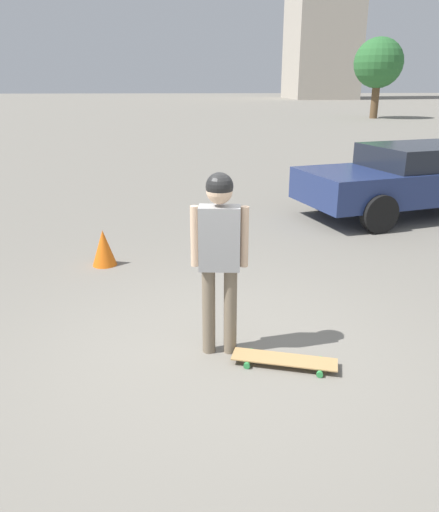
{
  "coord_description": "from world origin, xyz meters",
  "views": [
    {
      "loc": [
        4.41,
        -0.3,
        2.57
      ],
      "look_at": [
        0.0,
        0.0,
        1.02
      ],
      "focal_mm": 35.0,
      "sensor_mm": 36.0,
      "label": 1
    }
  ],
  "objects": [
    {
      "name": "traffic_cone",
      "position": [
        -2.6,
        -1.53,
        0.27
      ],
      "size": [
        0.36,
        0.36,
        0.54
      ],
      "color": "orange",
      "rests_on": "ground_plane"
    },
    {
      "name": "skateboard",
      "position": [
        0.31,
        0.6,
        0.06
      ],
      "size": [
        0.51,
        1.02,
        0.07
      ],
      "rotation": [
        0.0,
        0.0,
        -1.86
      ],
      "color": "tan",
      "rests_on": "ground_plane"
    },
    {
      "name": "tree_distant",
      "position": [
        -32.23,
        13.36,
        3.72
      ],
      "size": [
        3.42,
        3.42,
        5.48
      ],
      "color": "brown",
      "rests_on": "ground_plane"
    },
    {
      "name": "person",
      "position": [
        0.0,
        0.0,
        1.12
      ],
      "size": [
        0.25,
        0.54,
        1.81
      ],
      "rotation": [
        0.0,
        0.0,
        1.47
      ],
      "color": "#7A6B56",
      "rests_on": "ground_plane"
    },
    {
      "name": "car_parked_near",
      "position": [
        -5.22,
        4.28,
        0.75
      ],
      "size": [
        2.98,
        4.97,
        1.39
      ],
      "rotation": [
        0.0,
        0.0,
        -1.29
      ],
      "color": "navy",
      "rests_on": "ground_plane"
    },
    {
      "name": "ground_plane",
      "position": [
        0.0,
        0.0,
        0.0
      ],
      "size": [
        220.0,
        220.0,
        0.0
      ],
      "primitive_type": "plane",
      "color": "gray"
    }
  ]
}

